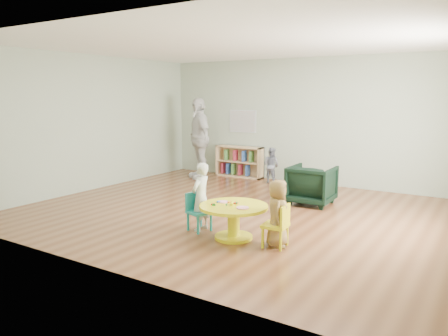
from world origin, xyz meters
name	(u,v)px	position (x,y,z in m)	size (l,w,h in m)	color
room	(238,100)	(0.01, 0.00, 1.89)	(7.10, 7.00, 2.80)	brown
activity_table	(234,215)	(0.70, -1.25, 0.33)	(0.96, 0.96, 0.52)	yellow
kid_chair_left	(198,210)	(0.05, -1.21, 0.30)	(0.37, 0.37, 0.56)	teal
kid_chair_right	(278,224)	(1.38, -1.25, 0.31)	(0.33, 0.33, 0.58)	yellow
bookshelf	(239,162)	(-1.61, 2.86, 0.37)	(1.20, 0.30, 0.75)	tan
alphabet_poster	(243,121)	(-1.60, 2.98, 1.35)	(0.74, 0.01, 0.54)	silver
armchair	(312,185)	(0.90, 1.17, 0.36)	(0.77, 0.79, 0.72)	black
child_left	(201,197)	(0.09, -1.18, 0.50)	(0.37, 0.24, 1.01)	silver
child_right	(278,213)	(1.35, -1.21, 0.45)	(0.44, 0.28, 0.89)	gold
toddler	(271,165)	(-0.59, 2.54, 0.41)	(0.40, 0.31, 0.82)	#172039
adult_caretaker	(199,138)	(-2.33, 2.17, 0.96)	(1.12, 0.47, 1.92)	silver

